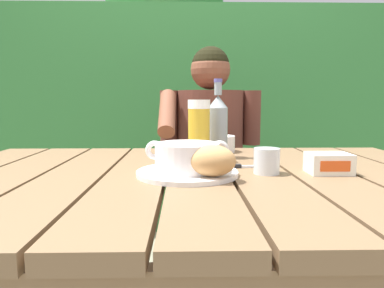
{
  "coord_description": "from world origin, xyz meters",
  "views": [
    {
      "loc": [
        -0.04,
        -0.93,
        0.97
      ],
      "look_at": [
        -0.01,
        0.08,
        0.85
      ],
      "focal_mm": 32.81,
      "sensor_mm": 36.0,
      "label": 1
    }
  ],
  "objects_px": {
    "beer_bottle": "(218,125)",
    "person_eating": "(210,152)",
    "serving_plate": "(187,173)",
    "beer_glass": "(199,131)",
    "water_glass_small": "(267,161)",
    "diner_bowl": "(217,144)",
    "bread_roll": "(212,161)",
    "soup_bowl": "(187,156)",
    "butter_tub": "(329,163)",
    "table_knife": "(240,166)",
    "chair_near_diner": "(208,192)"
  },
  "relations": [
    {
      "from": "beer_bottle",
      "to": "person_eating",
      "type": "bearing_deg",
      "value": 88.87
    },
    {
      "from": "serving_plate",
      "to": "beer_glass",
      "type": "height_order",
      "value": "beer_glass"
    },
    {
      "from": "water_glass_small",
      "to": "diner_bowl",
      "type": "xyz_separation_m",
      "value": [
        -0.09,
        0.41,
        -0.0
      ]
    },
    {
      "from": "bread_roll",
      "to": "water_glass_small",
      "type": "xyz_separation_m",
      "value": [
        0.15,
        0.08,
        -0.02
      ]
    },
    {
      "from": "person_eating",
      "to": "soup_bowl",
      "type": "distance_m",
      "value": 0.77
    },
    {
      "from": "butter_tub",
      "to": "person_eating",
      "type": "bearing_deg",
      "value": 109.61
    },
    {
      "from": "butter_tub",
      "to": "beer_bottle",
      "type": "bearing_deg",
      "value": 135.54
    },
    {
      "from": "serving_plate",
      "to": "beer_glass",
      "type": "bearing_deg",
      "value": 79.24
    },
    {
      "from": "serving_plate",
      "to": "water_glass_small",
      "type": "distance_m",
      "value": 0.22
    },
    {
      "from": "butter_tub",
      "to": "beer_glass",
      "type": "bearing_deg",
      "value": 150.48
    },
    {
      "from": "beer_glass",
      "to": "butter_tub",
      "type": "xyz_separation_m",
      "value": [
        0.34,
        -0.19,
        -0.07
      ]
    },
    {
      "from": "serving_plate",
      "to": "table_knife",
      "type": "relative_size",
      "value": 1.58
    },
    {
      "from": "person_eating",
      "to": "soup_bowl",
      "type": "height_order",
      "value": "person_eating"
    },
    {
      "from": "soup_bowl",
      "to": "water_glass_small",
      "type": "distance_m",
      "value": 0.21
    },
    {
      "from": "water_glass_small",
      "to": "butter_tub",
      "type": "distance_m",
      "value": 0.17
    },
    {
      "from": "beer_bottle",
      "to": "diner_bowl",
      "type": "xyz_separation_m",
      "value": [
        0.01,
        0.14,
        -0.08
      ]
    },
    {
      "from": "serving_plate",
      "to": "beer_bottle",
      "type": "distance_m",
      "value": 0.32
    },
    {
      "from": "serving_plate",
      "to": "table_knife",
      "type": "xyz_separation_m",
      "value": [
        0.15,
        0.1,
        -0.0
      ]
    },
    {
      "from": "beer_bottle",
      "to": "water_glass_small",
      "type": "height_order",
      "value": "beer_bottle"
    },
    {
      "from": "chair_near_diner",
      "to": "table_knife",
      "type": "distance_m",
      "value": 0.91
    },
    {
      "from": "person_eating",
      "to": "butter_tub",
      "type": "xyz_separation_m",
      "value": [
        0.27,
        -0.75,
        0.08
      ]
    },
    {
      "from": "table_knife",
      "to": "chair_near_diner",
      "type": "bearing_deg",
      "value": 92.39
    },
    {
      "from": "serving_plate",
      "to": "water_glass_small",
      "type": "xyz_separation_m",
      "value": [
        0.21,
        0.01,
        0.03
      ]
    },
    {
      "from": "table_knife",
      "to": "beer_bottle",
      "type": "bearing_deg",
      "value": 104.64
    },
    {
      "from": "bread_roll",
      "to": "table_knife",
      "type": "distance_m",
      "value": 0.2
    },
    {
      "from": "beer_bottle",
      "to": "table_knife",
      "type": "bearing_deg",
      "value": -75.36
    },
    {
      "from": "serving_plate",
      "to": "soup_bowl",
      "type": "height_order",
      "value": "soup_bowl"
    },
    {
      "from": "butter_tub",
      "to": "table_knife",
      "type": "bearing_deg",
      "value": 159.38
    },
    {
      "from": "person_eating",
      "to": "bread_roll",
      "type": "relative_size",
      "value": 9.06
    },
    {
      "from": "beer_glass",
      "to": "water_glass_small",
      "type": "relative_size",
      "value": 2.84
    },
    {
      "from": "water_glass_small",
      "to": "butter_tub",
      "type": "xyz_separation_m",
      "value": [
        0.17,
        -0.0,
        -0.01
      ]
    },
    {
      "from": "serving_plate",
      "to": "beer_bottle",
      "type": "height_order",
      "value": "beer_bottle"
    },
    {
      "from": "chair_near_diner",
      "to": "soup_bowl",
      "type": "height_order",
      "value": "chair_near_diner"
    },
    {
      "from": "serving_plate",
      "to": "diner_bowl",
      "type": "height_order",
      "value": "diner_bowl"
    },
    {
      "from": "diner_bowl",
      "to": "butter_tub",
      "type": "bearing_deg",
      "value": -57.29
    },
    {
      "from": "beer_bottle",
      "to": "water_glass_small",
      "type": "bearing_deg",
      "value": -68.31
    },
    {
      "from": "beer_glass",
      "to": "diner_bowl",
      "type": "bearing_deg",
      "value": 69.73
    },
    {
      "from": "chair_near_diner",
      "to": "bread_roll",
      "type": "height_order",
      "value": "chair_near_diner"
    },
    {
      "from": "butter_tub",
      "to": "water_glass_small",
      "type": "bearing_deg",
      "value": 179.65
    },
    {
      "from": "serving_plate",
      "to": "water_glass_small",
      "type": "bearing_deg",
      "value": 3.66
    },
    {
      "from": "person_eating",
      "to": "beer_bottle",
      "type": "bearing_deg",
      "value": -91.13
    },
    {
      "from": "bread_roll",
      "to": "chair_near_diner",
      "type": "bearing_deg",
      "value": 86.69
    },
    {
      "from": "beer_glass",
      "to": "soup_bowl",
      "type": "bearing_deg",
      "value": -100.76
    },
    {
      "from": "diner_bowl",
      "to": "serving_plate",
      "type": "bearing_deg",
      "value": -105.73
    },
    {
      "from": "chair_near_diner",
      "to": "butter_tub",
      "type": "bearing_deg",
      "value": -74.46
    },
    {
      "from": "water_glass_small",
      "to": "soup_bowl",
      "type": "bearing_deg",
      "value": -176.34
    },
    {
      "from": "chair_near_diner",
      "to": "butter_tub",
      "type": "relative_size",
      "value": 8.64
    },
    {
      "from": "bread_roll",
      "to": "butter_tub",
      "type": "relative_size",
      "value": 1.22
    },
    {
      "from": "serving_plate",
      "to": "water_glass_small",
      "type": "height_order",
      "value": "water_glass_small"
    },
    {
      "from": "serving_plate",
      "to": "beer_glass",
      "type": "xyz_separation_m",
      "value": [
        0.04,
        0.21,
        0.09
      ]
    }
  ]
}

